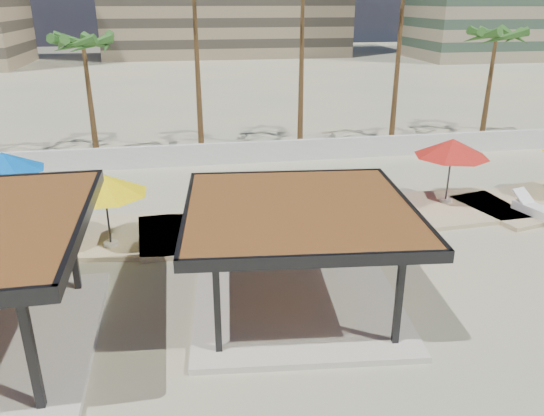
{
  "coord_description": "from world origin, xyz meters",
  "views": [
    {
      "loc": [
        -4.1,
        -12.57,
        8.62
      ],
      "look_at": [
        -0.99,
        5.41,
        1.4
      ],
      "focal_mm": 35.0,
      "sensor_mm": 36.0,
      "label": 1
    }
  ],
  "objects_px": {
    "umbrella_a": "(3,162)",
    "lounger_a": "(213,205)",
    "pavilion_central": "(298,247)",
    "lounger_b": "(536,210)",
    "umbrella_c": "(452,148)"
  },
  "relations": [
    {
      "from": "pavilion_central",
      "to": "lounger_b",
      "type": "xyz_separation_m",
      "value": [
        11.34,
        4.92,
        -1.55
      ]
    },
    {
      "from": "umbrella_c",
      "to": "lounger_a",
      "type": "xyz_separation_m",
      "value": [
        -10.3,
        0.76,
        -2.26
      ]
    },
    {
      "from": "lounger_a",
      "to": "lounger_b",
      "type": "relative_size",
      "value": 1.01
    },
    {
      "from": "umbrella_c",
      "to": "lounger_b",
      "type": "distance_m",
      "value": 4.31
    },
    {
      "from": "umbrella_a",
      "to": "lounger_a",
      "type": "height_order",
      "value": "umbrella_a"
    },
    {
      "from": "pavilion_central",
      "to": "umbrella_a",
      "type": "distance_m",
      "value": 13.14
    },
    {
      "from": "pavilion_central",
      "to": "umbrella_c",
      "type": "distance_m",
      "value": 10.9
    },
    {
      "from": "umbrella_a",
      "to": "umbrella_c",
      "type": "height_order",
      "value": "umbrella_c"
    },
    {
      "from": "umbrella_c",
      "to": "lounger_a",
      "type": "distance_m",
      "value": 10.57
    },
    {
      "from": "pavilion_central",
      "to": "lounger_b",
      "type": "relative_size",
      "value": 3.01
    },
    {
      "from": "umbrella_c",
      "to": "pavilion_central",
      "type": "bearing_deg",
      "value": -139.96
    },
    {
      "from": "umbrella_a",
      "to": "lounger_a",
      "type": "distance_m",
      "value": 8.53
    },
    {
      "from": "pavilion_central",
      "to": "umbrella_c",
      "type": "relative_size",
      "value": 1.92
    },
    {
      "from": "lounger_b",
      "to": "umbrella_c",
      "type": "bearing_deg",
      "value": 40.97
    },
    {
      "from": "pavilion_central",
      "to": "umbrella_c",
      "type": "bearing_deg",
      "value": 45.36
    }
  ]
}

